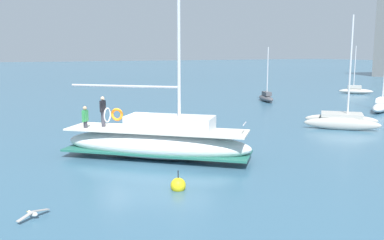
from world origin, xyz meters
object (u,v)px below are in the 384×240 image
object	(u,v)px
moored_sloop_near	(381,105)
moored_ketch_distant	(342,119)
main_sailboat	(158,141)
moored_catamaran	(266,97)
mooring_buoy	(178,185)
seagull	(33,214)
moored_cutter_left	(356,90)

from	to	relation	value
moored_sloop_near	moored_ketch_distant	distance (m)	10.22
main_sailboat	moored_catamaran	size ratio (longest dim) A/B	2.15
main_sailboat	mooring_buoy	xyz separation A→B (m)	(4.95, -1.17, -0.72)
moored_ketch_distant	seagull	bearing A→B (deg)	-70.30
moored_ketch_distant	mooring_buoy	distance (m)	17.53
mooring_buoy	moored_sloop_near	bearing A→B (deg)	114.46
main_sailboat	seagull	world-z (taller)	main_sailboat
main_sailboat	mooring_buoy	world-z (taller)	main_sailboat
moored_catamaran	moored_ketch_distant	size ratio (longest dim) A/B	0.74
moored_cutter_left	moored_catamaran	bearing A→B (deg)	-84.32
moored_ketch_distant	mooring_buoy	size ratio (longest dim) A/B	8.63
moored_ketch_distant	mooring_buoy	bearing A→B (deg)	-65.85
moored_catamaran	moored_cutter_left	xyz separation A→B (m)	(-1.48, 14.89, 0.01)
seagull	moored_sloop_near	bearing A→B (deg)	111.34
main_sailboat	moored_cutter_left	xyz separation A→B (m)	(-18.88, 34.41, -0.44)
moored_sloop_near	moored_ketch_distant	bearing A→B (deg)	-65.00
moored_catamaran	seagull	world-z (taller)	moored_catamaran
mooring_buoy	main_sailboat	bearing A→B (deg)	166.75
main_sailboat	moored_catamaran	distance (m)	26.15
moored_catamaran	moored_ketch_distant	world-z (taller)	moored_ketch_distant
main_sailboat	moored_ketch_distant	size ratio (longest dim) A/B	1.59
moored_cutter_left	seagull	bearing A→B (deg)	-59.31
main_sailboat	moored_cutter_left	world-z (taller)	main_sailboat
mooring_buoy	moored_catamaran	bearing A→B (deg)	137.22
moored_catamaran	moored_cutter_left	size ratio (longest dim) A/B	0.96
moored_catamaran	moored_cutter_left	world-z (taller)	moored_cutter_left
main_sailboat	moored_sloop_near	size ratio (longest dim) A/B	1.58
moored_catamaran	seagull	distance (m)	34.66
moored_sloop_near	moored_catamaran	xyz separation A→B (m)	(-10.87, -4.57, -0.10)
seagull	mooring_buoy	xyz separation A→B (m)	(-0.49, 5.39, 0.02)
moored_cutter_left	seagull	size ratio (longest dim) A/B	5.40
main_sailboat	moored_ketch_distant	world-z (taller)	main_sailboat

